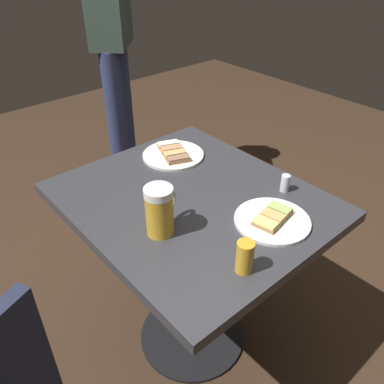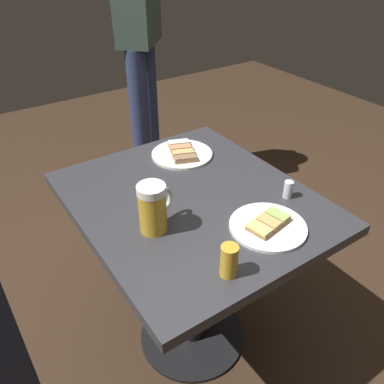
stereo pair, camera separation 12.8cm
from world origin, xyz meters
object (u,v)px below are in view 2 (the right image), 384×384
Objects in this scene: plate_far at (268,226)px; plate_near at (182,153)px; beer_mug at (153,208)px; salt_shaker at (288,189)px; beer_glass_small at (229,261)px; patron_standing at (139,34)px.

plate_near is at bearing -93.33° from plate_far.
salt_shaker is (-0.44, 0.10, -0.05)m from beer_mug.
beer_mug reaches higher than beer_glass_small.
plate_far is 0.14× the size of patron_standing.
beer_glass_small reaches higher than plate_far.
salt_shaker is (-0.13, 0.43, 0.02)m from plate_near.
beer_mug is (0.28, -0.18, 0.07)m from plate_far.
salt_shaker is 0.04× the size of patron_standing.
salt_shaker is at bearing 107.14° from plate_near.
patron_standing reaches higher than beer_mug.
patron_standing is (-0.55, -1.50, 0.20)m from beer_glass_small.
patron_standing is at bearing -97.59° from salt_shaker.
patron_standing reaches higher than plate_far.
beer_mug is at bearing -33.71° from plate_far.
plate_far is (0.03, 0.51, -0.00)m from plate_near.
beer_glass_small is at bearing 22.78° from patron_standing.
beer_mug is 2.55× the size of salt_shaker.
beer_glass_small reaches higher than salt_shaker.
salt_shaker reaches higher than plate_near.
plate_far is at bearing 86.67° from plate_near.
beer_glass_small is 1.54× the size of salt_shaker.
patron_standing reaches higher than plate_near.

